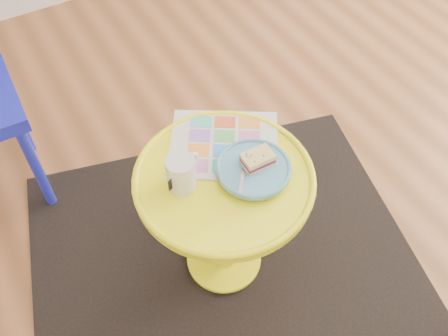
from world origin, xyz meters
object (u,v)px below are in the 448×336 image
side_table (224,205)px  newspaper (224,144)px  mug (182,172)px  plate (254,169)px

side_table → newspaper: bearing=59.6°
side_table → mug: bearing=163.0°
newspaper → side_table: bearing=-88.3°
newspaper → plate: 0.13m
side_table → mug: 0.22m
side_table → plate: plate is taller
mug → plate: mug is taller
mug → plate: (0.19, -0.06, -0.04)m
side_table → plate: bearing=-21.2°
newspaper → mug: mug is taller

